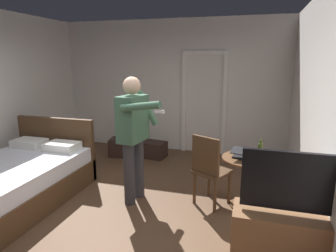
{
  "coord_description": "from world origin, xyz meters",
  "views": [
    {
      "loc": [
        1.71,
        -3.03,
        1.97
      ],
      "look_at": [
        0.67,
        0.51,
        1.12
      ],
      "focal_mm": 31.24,
      "sensor_mm": 36.0,
      "label": 1
    }
  ],
  "objects_px": {
    "tv_flatscreen": "(290,237)",
    "suitcase_dark": "(152,149)",
    "side_table": "(247,174)",
    "bottle_on_table": "(260,152)",
    "bed": "(18,179)",
    "suitcase_small": "(125,147)",
    "person_blue_shirt": "(134,130)",
    "laptop": "(245,155)",
    "wooden_chair": "(209,168)"
  },
  "relations": [
    {
      "from": "person_blue_shirt",
      "to": "bed",
      "type": "bearing_deg",
      "value": -164.82
    },
    {
      "from": "bottle_on_table",
      "to": "wooden_chair",
      "type": "bearing_deg",
      "value": -177.98
    },
    {
      "from": "bottle_on_table",
      "to": "bed",
      "type": "bearing_deg",
      "value": -169.72
    },
    {
      "from": "laptop",
      "to": "suitcase_small",
      "type": "height_order",
      "value": "laptop"
    },
    {
      "from": "bottle_on_table",
      "to": "person_blue_shirt",
      "type": "height_order",
      "value": "person_blue_shirt"
    },
    {
      "from": "tv_flatscreen",
      "to": "person_blue_shirt",
      "type": "relative_size",
      "value": 0.68
    },
    {
      "from": "bed",
      "to": "tv_flatscreen",
      "type": "height_order",
      "value": "tv_flatscreen"
    },
    {
      "from": "tv_flatscreen",
      "to": "wooden_chair",
      "type": "bearing_deg",
      "value": 130.26
    },
    {
      "from": "laptop",
      "to": "wooden_chair",
      "type": "bearing_deg",
      "value": -172.49
    },
    {
      "from": "laptop",
      "to": "suitcase_dark",
      "type": "xyz_separation_m",
      "value": [
        -1.88,
        1.64,
        -0.59
      ]
    },
    {
      "from": "side_table",
      "to": "wooden_chair",
      "type": "xyz_separation_m",
      "value": [
        -0.49,
        -0.1,
        0.07
      ]
    },
    {
      "from": "wooden_chair",
      "to": "person_blue_shirt",
      "type": "bearing_deg",
      "value": -172.61
    },
    {
      "from": "tv_flatscreen",
      "to": "person_blue_shirt",
      "type": "distance_m",
      "value": 2.25
    },
    {
      "from": "tv_flatscreen",
      "to": "side_table",
      "type": "distance_m",
      "value": 1.26
    },
    {
      "from": "bed",
      "to": "person_blue_shirt",
      "type": "height_order",
      "value": "person_blue_shirt"
    },
    {
      "from": "tv_flatscreen",
      "to": "bottle_on_table",
      "type": "xyz_separation_m",
      "value": [
        -0.28,
        1.1,
        0.46
      ]
    },
    {
      "from": "bottle_on_table",
      "to": "laptop",
      "type": "bearing_deg",
      "value": 168.09
    },
    {
      "from": "side_table",
      "to": "suitcase_small",
      "type": "height_order",
      "value": "side_table"
    },
    {
      "from": "bed",
      "to": "bottle_on_table",
      "type": "bearing_deg",
      "value": 10.28
    },
    {
      "from": "side_table",
      "to": "wooden_chair",
      "type": "relative_size",
      "value": 0.71
    },
    {
      "from": "tv_flatscreen",
      "to": "wooden_chair",
      "type": "height_order",
      "value": "tv_flatscreen"
    },
    {
      "from": "bed",
      "to": "person_blue_shirt",
      "type": "relative_size",
      "value": 1.16
    },
    {
      "from": "person_blue_shirt",
      "to": "suitcase_small",
      "type": "height_order",
      "value": "person_blue_shirt"
    },
    {
      "from": "tv_flatscreen",
      "to": "person_blue_shirt",
      "type": "height_order",
      "value": "person_blue_shirt"
    },
    {
      "from": "bed",
      "to": "side_table",
      "type": "relative_size",
      "value": 2.9
    },
    {
      "from": "bed",
      "to": "suitcase_dark",
      "type": "relative_size",
      "value": 3.56
    },
    {
      "from": "suitcase_small",
      "to": "person_blue_shirt",
      "type": "bearing_deg",
      "value": -70.38
    },
    {
      "from": "wooden_chair",
      "to": "tv_flatscreen",
      "type": "bearing_deg",
      "value": -49.74
    },
    {
      "from": "side_table",
      "to": "bottle_on_table",
      "type": "bearing_deg",
      "value": -29.74
    },
    {
      "from": "side_table",
      "to": "wooden_chair",
      "type": "distance_m",
      "value": 0.51
    },
    {
      "from": "laptop",
      "to": "bed",
      "type": "bearing_deg",
      "value": -168.47
    },
    {
      "from": "side_table",
      "to": "laptop",
      "type": "relative_size",
      "value": 1.82
    },
    {
      "from": "laptop",
      "to": "person_blue_shirt",
      "type": "relative_size",
      "value": 0.22
    },
    {
      "from": "tv_flatscreen",
      "to": "suitcase_dark",
      "type": "height_order",
      "value": "tv_flatscreen"
    },
    {
      "from": "bed",
      "to": "suitcase_small",
      "type": "distance_m",
      "value": 2.29
    },
    {
      "from": "laptop",
      "to": "bottle_on_table",
      "type": "relative_size",
      "value": 1.36
    },
    {
      "from": "bed",
      "to": "tv_flatscreen",
      "type": "relative_size",
      "value": 1.7
    },
    {
      "from": "person_blue_shirt",
      "to": "suitcase_dark",
      "type": "bearing_deg",
      "value": 102.4
    },
    {
      "from": "tv_flatscreen",
      "to": "bed",
      "type": "bearing_deg",
      "value": 171.89
    },
    {
      "from": "side_table",
      "to": "suitcase_small",
      "type": "xyz_separation_m",
      "value": [
        -2.49,
        1.52,
        -0.3
      ]
    },
    {
      "from": "tv_flatscreen",
      "to": "suitcase_dark",
      "type": "distance_m",
      "value": 3.64
    },
    {
      "from": "bed",
      "to": "side_table",
      "type": "bearing_deg",
      "value": 12.13
    },
    {
      "from": "tv_flatscreen",
      "to": "side_table",
      "type": "xyz_separation_m",
      "value": [
        -0.42,
        1.18,
        0.11
      ]
    },
    {
      "from": "bed",
      "to": "laptop",
      "type": "relative_size",
      "value": 5.26
    },
    {
      "from": "bed",
      "to": "bottle_on_table",
      "type": "relative_size",
      "value": 7.13
    },
    {
      "from": "tv_flatscreen",
      "to": "suitcase_small",
      "type": "bearing_deg",
      "value": 137.1
    },
    {
      "from": "suitcase_dark",
      "to": "side_table",
      "type": "bearing_deg",
      "value": -31.47
    },
    {
      "from": "suitcase_small",
      "to": "bed",
      "type": "bearing_deg",
      "value": -115.7
    },
    {
      "from": "tv_flatscreen",
      "to": "bottle_on_table",
      "type": "bearing_deg",
      "value": 104.25
    },
    {
      "from": "tv_flatscreen",
      "to": "bottle_on_table",
      "type": "relative_size",
      "value": 4.19
    }
  ]
}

